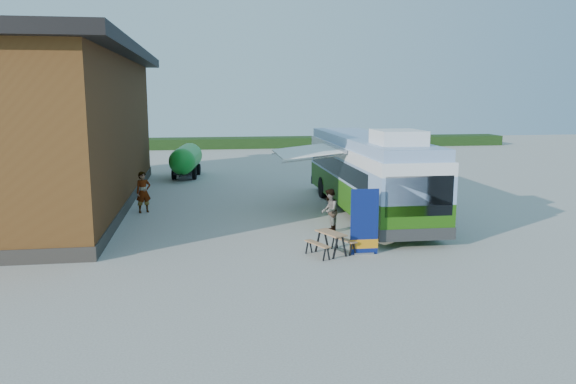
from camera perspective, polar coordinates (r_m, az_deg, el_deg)
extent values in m
plane|color=#BCB7AD|center=(19.07, 0.71, -6.23)|extent=(100.00, 100.00, 0.00)
cube|color=brown|center=(29.11, -23.71, 5.54)|extent=(8.00, 20.00, 7.00)
cube|color=black|center=(29.12, -24.23, 12.91)|extent=(9.60, 21.20, 0.50)
cube|color=#332D28|center=(29.49, -23.27, -0.76)|extent=(8.10, 20.10, 0.50)
cube|color=#264419|center=(57.34, 2.44, 5.12)|extent=(40.00, 3.00, 1.00)
cube|color=#377213|center=(25.71, 7.96, 0.12)|extent=(2.81, 12.92, 1.18)
cube|color=#87A6D3|center=(25.55, 8.02, 2.49)|extent=(2.81, 12.92, 0.97)
cube|color=black|center=(25.73, 4.83, 2.61)|extent=(0.14, 10.75, 0.75)
cube|color=black|center=(26.45, 10.48, 2.68)|extent=(0.14, 10.75, 0.75)
cube|color=white|center=(25.47, 8.06, 4.11)|extent=(2.81, 12.92, 0.48)
cube|color=#87A6D3|center=(25.43, 8.08, 5.13)|extent=(2.65, 12.71, 0.43)
cube|color=white|center=(21.51, 11.14, 5.48)|extent=(1.74, 1.95, 0.54)
cube|color=black|center=(19.56, 13.19, -0.42)|extent=(2.42, 0.08, 1.40)
cube|color=#2D2D2D|center=(19.89, 12.99, -4.21)|extent=(2.74, 0.23, 0.43)
cube|color=#2D2D2D|center=(31.87, 4.80, 1.29)|extent=(2.74, 0.23, 0.43)
cylinder|color=black|center=(21.41, 7.94, -3.04)|extent=(0.33, 1.08, 1.07)
cylinder|color=black|center=(22.20, 14.03, -2.78)|extent=(0.33, 1.08, 1.07)
cylinder|color=black|center=(29.09, 3.59, 0.48)|extent=(0.33, 1.08, 1.07)
cylinder|color=black|center=(29.68, 8.22, 0.58)|extent=(0.33, 1.08, 1.07)
cube|color=white|center=(25.18, 1.79, 4.38)|extent=(2.61, 4.15, 0.32)
cube|color=#A5A8AD|center=(25.41, 4.68, 4.82)|extent=(0.19, 4.43, 0.15)
cylinder|color=#A5A8AD|center=(23.46, 2.53, 3.72)|extent=(2.67, 0.08, 0.33)
cylinder|color=#A5A8AD|center=(26.92, 1.15, 4.53)|extent=(2.67, 0.08, 0.33)
cube|color=navy|center=(18.83, 7.77, -3.03)|extent=(0.95, 0.04, 2.23)
cube|color=orange|center=(19.02, 7.72, -5.25)|extent=(0.97, 0.05, 0.31)
cube|color=#A5A8AD|center=(19.10, 7.70, -6.19)|extent=(0.67, 0.19, 0.07)
cylinder|color=#A5A8AD|center=(18.85, 7.76, -3.02)|extent=(0.02, 0.02, 2.23)
cube|color=#A8774F|center=(18.79, 4.38, -4.16)|extent=(0.93, 1.29, 0.04)
cube|color=#A8774F|center=(18.56, 3.02, -5.28)|extent=(0.71, 1.19, 0.04)
cube|color=#A8774F|center=(19.19, 5.68, -4.80)|extent=(0.71, 1.19, 0.04)
cube|color=black|center=(18.40, 4.85, -5.68)|extent=(0.07, 0.07, 0.73)
cube|color=black|center=(18.61, 5.72, -5.52)|extent=(0.07, 0.07, 0.73)
cube|color=black|center=(19.17, 3.05, -5.02)|extent=(0.07, 0.07, 0.73)
cube|color=black|center=(19.37, 3.91, -4.87)|extent=(0.07, 0.07, 0.73)
imported|color=#999999|center=(26.15, -14.48, -0.02)|extent=(0.80, 0.68, 1.87)
imported|color=#999999|center=(21.76, 4.23, -1.91)|extent=(0.91, 1.01, 1.71)
cylinder|color=green|center=(36.76, -10.30, 3.40)|extent=(2.02, 3.79, 1.63)
sphere|color=green|center=(34.97, -10.71, 3.06)|extent=(1.63, 1.63, 1.63)
sphere|color=green|center=(38.55, -9.93, 3.71)|extent=(1.63, 1.63, 1.63)
cube|color=black|center=(36.85, -10.27, 2.28)|extent=(1.50, 3.91, 0.18)
cube|color=black|center=(34.54, -10.79, 1.68)|extent=(0.23, 1.09, 0.09)
cylinder|color=black|center=(35.89, -11.50, 1.82)|extent=(0.31, 0.75, 0.73)
cylinder|color=black|center=(35.71, -9.49, 1.84)|extent=(0.31, 0.75, 0.73)
cylinder|color=black|center=(38.02, -10.99, 2.28)|extent=(0.31, 0.75, 0.73)
cylinder|color=black|center=(37.85, -9.08, 2.30)|extent=(0.31, 0.75, 0.73)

